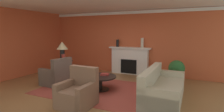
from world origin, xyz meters
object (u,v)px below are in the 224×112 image
(sofa, at_px, (162,89))
(potted_plant, at_px, (176,70))
(fireplace, at_px, (130,61))
(table_lamp, at_px, (62,47))
(vase_on_side_table, at_px, (64,58))
(vase_mantel_right, at_px, (142,43))
(armchair_near_window, at_px, (57,76))
(armchair_facing_fireplace, at_px, (78,94))
(coffee_table, at_px, (100,80))
(side_table, at_px, (63,68))
(vase_mantel_left, at_px, (118,43))

(sofa, distance_m, potted_plant, 1.82)
(fireplace, bearing_deg, table_lamp, -140.83)
(vase_on_side_table, height_order, potted_plant, vase_on_side_table)
(vase_mantel_right, bearing_deg, sofa, -63.10)
(armchair_near_window, bearing_deg, potted_plant, 26.98)
(fireplace, xyz_separation_m, sofa, (1.77, -2.46, -0.26))
(sofa, distance_m, armchair_facing_fireplace, 2.22)
(coffee_table, height_order, table_lamp, table_lamp)
(sofa, distance_m, table_lamp, 4.11)
(sofa, bearing_deg, table_lamp, 169.93)
(fireplace, distance_m, side_table, 2.80)
(vase_mantel_left, distance_m, potted_plant, 2.73)
(coffee_table, height_order, potted_plant, potted_plant)
(fireplace, height_order, potted_plant, fireplace)
(armchair_facing_fireplace, bearing_deg, vase_mantel_right, 80.38)
(armchair_facing_fireplace, relative_size, vase_on_side_table, 3.45)
(armchair_near_window, xyz_separation_m, vase_mantel_right, (2.32, 2.52, 1.07))
(armchair_near_window, relative_size, armchair_facing_fireplace, 1.00)
(vase_mantel_left, bearing_deg, fireplace, 5.13)
(sofa, relative_size, vase_mantel_right, 5.21)
(armchair_facing_fireplace, relative_size, potted_plant, 1.14)
(fireplace, relative_size, table_lamp, 2.40)
(armchair_near_window, distance_m, table_lamp, 1.28)
(armchair_near_window, bearing_deg, armchair_facing_fireplace, -33.82)
(potted_plant, bearing_deg, armchair_near_window, -153.02)
(armchair_near_window, xyz_separation_m, vase_mantel_left, (1.22, 2.52, 1.02))
(sofa, bearing_deg, armchair_facing_fireplace, -146.03)
(armchair_near_window, relative_size, potted_plant, 1.14)
(vase_on_side_table, bearing_deg, table_lamp, 141.34)
(potted_plant, bearing_deg, sofa, -96.39)
(vase_mantel_left, distance_m, vase_on_side_table, 2.40)
(armchair_near_window, distance_m, side_table, 0.90)
(side_table, height_order, vase_mantel_right, vase_mantel_right)
(armchair_facing_fireplace, bearing_deg, armchair_near_window, 146.18)
(potted_plant, bearing_deg, fireplace, 161.54)
(coffee_table, height_order, side_table, side_table)
(side_table, xyz_separation_m, vase_on_side_table, (0.15, -0.12, 0.44))
(sofa, distance_m, coffee_table, 1.91)
(side_table, bearing_deg, armchair_facing_fireplace, -42.83)
(sofa, bearing_deg, fireplace, 125.78)
(armchair_facing_fireplace, height_order, table_lamp, table_lamp)
(sofa, relative_size, side_table, 3.00)
(side_table, bearing_deg, fireplace, 39.17)
(armchair_facing_fireplace, bearing_deg, side_table, 137.17)
(armchair_facing_fireplace, xyz_separation_m, coffee_table, (-0.07, 1.29, 0.03))
(side_table, height_order, vase_on_side_table, vase_on_side_table)
(table_lamp, height_order, vase_mantel_left, vase_mantel_left)
(fireplace, relative_size, armchair_facing_fireplace, 1.89)
(armchair_facing_fireplace, bearing_deg, coffee_table, 92.94)
(coffee_table, relative_size, vase_mantel_right, 2.48)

